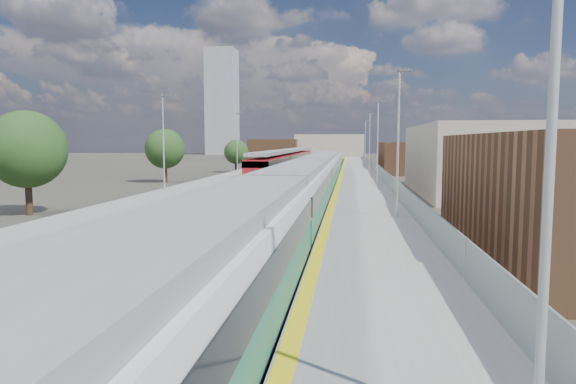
# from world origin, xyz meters

# --- Properties ---
(ground) EXTENTS (320.00, 320.00, 0.00)m
(ground) POSITION_xyz_m (0.00, 50.00, 0.00)
(ground) COLOR #47443A
(ground) RESTS_ON ground
(ballast_bed) EXTENTS (10.50, 155.00, 0.06)m
(ballast_bed) POSITION_xyz_m (-2.25, 52.50, 0.03)
(ballast_bed) COLOR #565451
(ballast_bed) RESTS_ON ground
(tracks) EXTENTS (8.96, 160.00, 0.17)m
(tracks) POSITION_xyz_m (-1.65, 54.18, 0.11)
(tracks) COLOR #4C3323
(tracks) RESTS_ON ground
(platform_right) EXTENTS (4.70, 155.00, 8.52)m
(platform_right) POSITION_xyz_m (5.28, 52.49, 0.54)
(platform_right) COLOR slate
(platform_right) RESTS_ON ground
(platform_left) EXTENTS (4.30, 155.00, 8.52)m
(platform_left) POSITION_xyz_m (-9.05, 52.49, 0.52)
(platform_left) COLOR slate
(platform_left) RESTS_ON ground
(buildings) EXTENTS (72.00, 185.50, 40.00)m
(buildings) POSITION_xyz_m (-18.12, 138.60, 10.70)
(buildings) COLOR brown
(buildings) RESTS_ON ground
(green_train) EXTENTS (2.76, 76.91, 3.04)m
(green_train) POSITION_xyz_m (1.50, 32.73, 2.14)
(green_train) COLOR black
(green_train) RESTS_ON ground
(red_train) EXTENTS (2.83, 57.35, 3.57)m
(red_train) POSITION_xyz_m (-5.50, 76.01, 2.11)
(red_train) COLOR black
(red_train) RESTS_ON ground
(tree_a) EXTENTS (5.10, 5.10, 6.92)m
(tree_a) POSITION_xyz_m (-16.94, 27.02, 4.35)
(tree_a) COLOR #382619
(tree_a) RESTS_ON ground
(tree_b) EXTENTS (4.71, 4.71, 6.39)m
(tree_b) POSITION_xyz_m (-17.80, 54.64, 4.02)
(tree_b) COLOR #382619
(tree_b) RESTS_ON ground
(tree_c) EXTENTS (3.83, 3.83, 5.19)m
(tree_c) POSITION_xyz_m (-13.73, 75.03, 3.26)
(tree_c) COLOR #382619
(tree_c) RESTS_ON ground
(tree_d) EXTENTS (4.73, 4.73, 6.41)m
(tree_d) POSITION_xyz_m (21.08, 69.42, 4.03)
(tree_d) COLOR #382619
(tree_d) RESTS_ON ground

